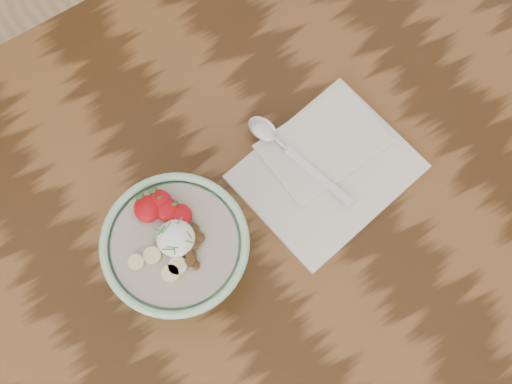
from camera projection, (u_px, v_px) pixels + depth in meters
table at (217, 254)px, 111.24cm from camera, size 160.00×90.00×75.00cm
breakfast_bowl at (178, 250)px, 95.14cm from camera, size 19.40×19.40×12.79cm
napkin at (326, 166)px, 105.20cm from camera, size 26.92×23.14×1.48cm
spoon at (276, 141)px, 105.07cm from camera, size 7.49×19.75×1.04cm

